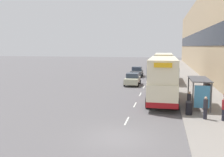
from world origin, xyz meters
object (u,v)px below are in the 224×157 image
(double_decker_bus_near, at_px, (163,78))
(car_1, at_px, (133,79))
(double_decker_bus_ahead, at_px, (163,67))
(pedestrian_at_shelter, at_px, (224,109))
(litter_bin, at_px, (189,108))
(pedestrian_1, at_px, (189,101))
(pedestrian_3, at_px, (205,108))
(car_0, at_px, (137,72))
(bus_shelter, at_px, (202,88))

(double_decker_bus_near, xyz_separation_m, car_1, (-4.19, 9.62, -1.44))
(double_decker_bus_ahead, distance_m, pedestrian_at_shelter, 20.89)
(litter_bin, bearing_deg, pedestrian_1, 86.15)
(pedestrian_1, bearing_deg, litter_bin, -93.85)
(pedestrian_1, height_order, pedestrian_3, pedestrian_3)
(double_decker_bus_ahead, height_order, car_0, double_decker_bus_ahead)
(car_0, height_order, car_1, car_0)
(car_0, bearing_deg, bus_shelter, 109.74)
(pedestrian_at_shelter, height_order, pedestrian_1, pedestrian_at_shelter)
(car_0, distance_m, car_1, 10.21)
(car_1, distance_m, pedestrian_1, 15.05)
(pedestrian_at_shelter, distance_m, pedestrian_3, 1.25)
(pedestrian_1, bearing_deg, pedestrian_3, -64.50)
(bus_shelter, xyz_separation_m, car_1, (-7.49, 12.08, -1.03))
(bus_shelter, bearing_deg, pedestrian_3, -92.93)
(car_0, height_order, pedestrian_3, pedestrian_3)
(pedestrian_1, xyz_separation_m, litter_bin, (-0.07, -1.04, -0.31))
(bus_shelter, bearing_deg, pedestrian_1, -126.16)
(bus_shelter, relative_size, double_decker_bus_ahead, 0.41)
(car_1, height_order, pedestrian_at_shelter, pedestrian_at_shelter)
(car_1, height_order, pedestrian_1, pedestrian_1)
(double_decker_bus_near, height_order, double_decker_bus_ahead, same)
(bus_shelter, xyz_separation_m, pedestrian_at_shelter, (1.05, -3.78, -0.85))
(double_decker_bus_ahead, height_order, pedestrian_3, double_decker_bus_ahead)
(pedestrian_1, bearing_deg, double_decker_bus_near, 118.01)
(pedestrian_3, xyz_separation_m, litter_bin, (-1.04, 0.99, -0.32))
(pedestrian_1, bearing_deg, pedestrian_at_shelter, -45.00)
(double_decker_bus_ahead, bearing_deg, car_1, -132.61)
(car_0, xyz_separation_m, litter_bin, (6.77, -24.89, -0.20))
(bus_shelter, distance_m, pedestrian_1, 2.15)
(double_decker_bus_near, distance_m, car_1, 10.59)
(bus_shelter, xyz_separation_m, pedestrian_3, (-0.18, -3.61, -0.89))
(litter_bin, bearing_deg, double_decker_bus_ahead, 96.21)
(pedestrian_at_shelter, bearing_deg, litter_bin, 152.90)
(pedestrian_at_shelter, bearing_deg, bus_shelter, 105.54)
(double_decker_bus_near, relative_size, car_1, 2.45)
(pedestrian_3, bearing_deg, double_decker_bus_ahead, 98.80)
(litter_bin, bearing_deg, car_0, 105.22)
(bus_shelter, relative_size, pedestrian_1, 2.55)
(litter_bin, bearing_deg, double_decker_bus_near, 112.25)
(bus_shelter, xyz_separation_m, car_0, (-7.99, 22.28, -1.01))
(double_decker_bus_near, xyz_separation_m, double_decker_bus_ahead, (-0.02, 14.16, 0.00))
(litter_bin, bearing_deg, car_1, 113.09)
(car_0, relative_size, car_1, 0.98)
(car_1, bearing_deg, pedestrian_1, 114.89)
(double_decker_bus_ahead, bearing_deg, bus_shelter, -78.72)
(bus_shelter, distance_m, pedestrian_3, 3.72)
(double_decker_bus_near, bearing_deg, pedestrian_1, -61.99)
(double_decker_bus_ahead, relative_size, litter_bin, 9.68)
(double_decker_bus_ahead, relative_size, car_1, 2.47)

